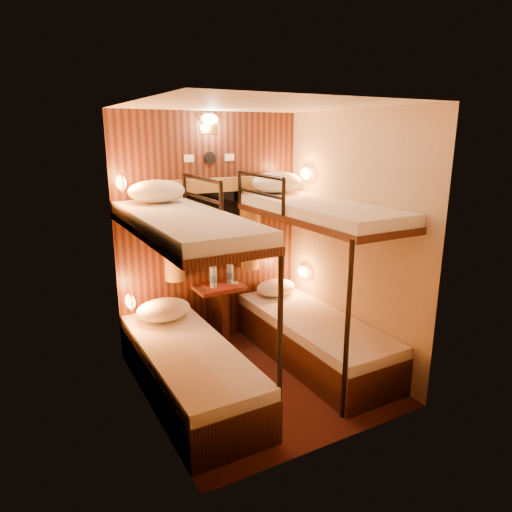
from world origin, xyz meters
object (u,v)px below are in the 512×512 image
table (220,307)px  bottle_left (213,277)px  bottle_right (230,274)px  bunk_right (314,307)px  bunk_left (187,335)px

table → bottle_left: size_ratio=2.49×
table → bottle_left: bearing=-159.0°
bottle_left → table: bearing=21.0°
bottle_right → bunk_right: bearing=-56.5°
bunk_right → bottle_right: bearing=123.5°
bunk_left → bunk_right: 1.30m
bunk_right → table: (-0.65, 0.78, -0.14)m
bunk_left → bottle_right: bunk_left is taller
bunk_left → bottle_right: size_ratio=7.69×
bunk_right → bottle_left: size_ratio=7.23×
bunk_right → bottle_left: bearing=134.0°
bunk_left → table: size_ratio=2.90×
bunk_left → table: bunk_left is taller
table → bottle_left: 0.36m
bunk_right → bottle_right: 0.96m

